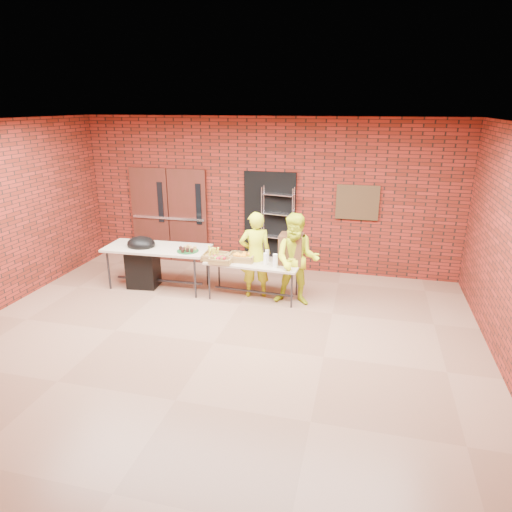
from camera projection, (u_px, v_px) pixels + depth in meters
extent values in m
cube|color=#865F48|center=(214.00, 344.00, 6.89)|extent=(8.00, 7.00, 0.04)
cube|color=silver|center=(207.00, 121.00, 5.86)|extent=(8.00, 7.00, 0.04)
cube|color=maroon|center=(266.00, 195.00, 9.62)|extent=(8.00, 0.04, 3.20)
cube|color=maroon|center=(41.00, 385.00, 3.14)|extent=(8.00, 0.04, 3.20)
cube|color=#471914|center=(151.00, 214.00, 10.32)|extent=(0.88, 0.08, 2.10)
cube|color=#471914|center=(188.00, 217.00, 10.11)|extent=(0.88, 0.08, 2.10)
cube|color=black|center=(160.00, 202.00, 10.11)|extent=(0.12, 0.02, 0.90)
cube|color=black|center=(199.00, 204.00, 9.91)|extent=(0.12, 0.02, 0.90)
cube|color=silver|center=(168.00, 218.00, 10.18)|extent=(1.70, 0.04, 0.05)
cube|color=black|center=(270.00, 221.00, 9.71)|extent=(1.10, 0.06, 2.10)
cube|color=#3F3219|center=(357.00, 202.00, 9.13)|extent=(0.85, 0.04, 0.70)
cube|color=tan|center=(157.00, 248.00, 8.75)|extent=(2.02, 0.90, 0.04)
cube|color=#2D2D32|center=(159.00, 280.00, 8.96)|extent=(1.77, 0.10, 0.03)
cylinder|color=#2D2D32|center=(126.00, 259.00, 9.39)|extent=(0.04, 0.04, 0.78)
cylinder|color=#2D2D32|center=(207.00, 266.00, 8.98)|extent=(0.04, 0.04, 0.78)
cylinder|color=#2D2D32|center=(109.00, 270.00, 8.77)|extent=(0.04, 0.04, 0.78)
cylinder|color=#2D2D32|center=(195.00, 278.00, 8.37)|extent=(0.04, 0.04, 0.78)
cube|color=tan|center=(253.00, 262.00, 8.30)|extent=(1.76, 0.82, 0.04)
cube|color=#2D2D32|center=(253.00, 291.00, 8.48)|extent=(1.52, 0.14, 0.03)
cylinder|color=#2D2D32|center=(219.00, 272.00, 8.85)|extent=(0.03, 0.03, 0.67)
cylinder|color=#2D2D32|center=(297.00, 279.00, 8.50)|extent=(0.03, 0.03, 0.67)
cylinder|color=#2D2D32|center=(209.00, 282.00, 8.32)|extent=(0.03, 0.03, 0.67)
cylinder|color=#2D2D32|center=(292.00, 290.00, 7.98)|extent=(0.03, 0.03, 0.67)
cube|color=olive|center=(215.00, 258.00, 8.39)|extent=(0.46, 0.36, 0.07)
cube|color=olive|center=(242.00, 258.00, 8.34)|extent=(0.48, 0.37, 0.07)
cube|color=olive|center=(221.00, 261.00, 8.24)|extent=(0.40, 0.31, 0.06)
cylinder|color=#144B1F|center=(188.00, 251.00, 8.48)|extent=(0.40, 0.40, 0.02)
cube|color=white|center=(144.00, 244.00, 8.80)|extent=(0.17, 0.11, 0.06)
cube|color=#52311C|center=(291.00, 249.00, 8.11)|extent=(0.41, 0.37, 0.54)
cylinder|color=white|center=(265.00, 259.00, 8.10)|extent=(0.07, 0.07, 0.21)
cylinder|color=white|center=(275.00, 261.00, 7.94)|extent=(0.08, 0.08, 0.25)
cylinder|color=white|center=(267.00, 256.00, 8.26)|extent=(0.07, 0.07, 0.22)
cube|color=black|center=(143.00, 269.00, 8.92)|extent=(0.60, 0.51, 0.71)
ellipsoid|color=black|center=(141.00, 244.00, 8.76)|extent=(0.60, 0.52, 0.31)
imported|color=#CADD18|center=(255.00, 255.00, 8.35)|extent=(0.68, 0.56, 1.61)
imported|color=#CADD18|center=(297.00, 260.00, 7.99)|extent=(0.82, 0.65, 1.66)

